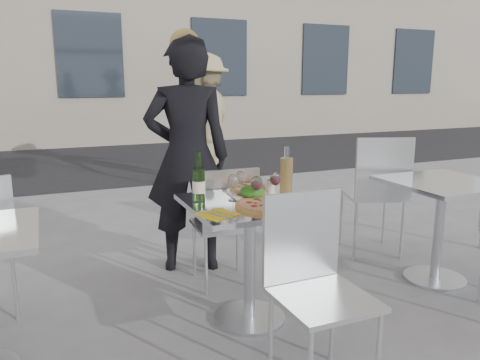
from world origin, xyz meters
name	(u,v)px	position (x,y,z in m)	size (l,w,h in m)	color
ground	(249,319)	(0.00, 0.00, 0.00)	(80.00, 80.00, 0.00)	slate
street_asphalt	(108,160)	(0.00, 6.50, 0.00)	(24.00, 5.00, 0.00)	black
main_table	(250,236)	(0.00, 0.00, 0.54)	(0.72, 0.72, 0.75)	#B7BABF
side_table_right	(441,210)	(1.50, 0.00, 0.54)	(0.72, 0.72, 0.75)	#B7BABF
chair_far	(226,217)	(0.04, 0.49, 0.52)	(0.42, 0.44, 0.87)	silver
chair_near	(313,274)	(0.04, -0.64, 0.55)	(0.42, 0.44, 0.92)	silver
side_chair_rfar	(377,186)	(1.41, 0.59, 0.60)	(0.59, 0.59, 1.01)	silver
woman_diner	(187,157)	(-0.09, 0.95, 0.88)	(0.64, 0.42, 1.76)	black
pedestrian_b	(206,119)	(1.07, 3.90, 0.92)	(1.18, 0.68, 1.83)	tan
pizza_near	(266,205)	(0.04, -0.14, 0.76)	(0.35, 0.35, 0.02)	tan
pizza_far	(252,190)	(0.11, 0.21, 0.77)	(0.32, 0.32, 0.03)	white
salad_plate	(252,193)	(0.04, 0.05, 0.79)	(0.22, 0.22, 0.09)	white
wine_bottle	(199,183)	(-0.27, 0.11, 0.86)	(0.07, 0.08, 0.29)	#274F1D
carafe	(286,174)	(0.31, 0.12, 0.87)	(0.08, 0.08, 0.29)	tan
sugar_shaker	(270,186)	(0.19, 0.11, 0.80)	(0.06, 0.06, 0.11)	white
wineglass_white_a	(233,182)	(-0.08, 0.07, 0.86)	(0.07, 0.07, 0.16)	white
wineglass_white_b	(241,179)	(0.00, 0.15, 0.86)	(0.07, 0.07, 0.16)	white
wineglass_red_a	(257,184)	(0.03, -0.04, 0.86)	(0.07, 0.07, 0.16)	white
wineglass_red_b	(275,180)	(0.18, 0.04, 0.86)	(0.07, 0.07, 0.16)	white
napkin_left	(217,214)	(-0.27, -0.18, 0.75)	(0.24, 0.24, 0.01)	yellow
napkin_right	(309,205)	(0.27, -0.21, 0.75)	(0.25, 0.25, 0.01)	yellow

